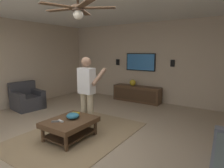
# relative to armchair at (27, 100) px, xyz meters

# --- Properties ---
(ground_plane) EXTENTS (8.97, 8.97, 0.00)m
(ground_plane) POSITION_rel_armchair_xyz_m (-0.79, -2.84, -0.28)
(ground_plane) COLOR tan
(wall_back_tv) EXTENTS (0.10, 6.89, 2.74)m
(wall_back_tv) POSITION_rel_armchair_xyz_m (3.00, -2.84, 1.09)
(wall_back_tv) COLOR #C6B299
(wall_back_tv) RESTS_ON ground
(area_rug) EXTENTS (2.81, 1.99, 0.01)m
(area_rug) POSITION_rel_armchair_xyz_m (-0.58, -2.64, -0.27)
(area_rug) COLOR #9E8460
(area_rug) RESTS_ON ground
(armchair) EXTENTS (0.90, 0.91, 0.82)m
(armchair) POSITION_rel_armchair_xyz_m (0.00, 0.00, 0.00)
(armchair) COLOR #38383D
(armchair) RESTS_ON ground
(coffee_table) EXTENTS (1.00, 0.80, 0.40)m
(coffee_table) POSITION_rel_armchair_xyz_m (-0.78, -2.64, 0.02)
(coffee_table) COLOR #513823
(coffee_table) RESTS_ON ground
(media_console) EXTENTS (0.45, 1.70, 0.55)m
(media_console) POSITION_rel_armchair_xyz_m (2.66, -2.47, -0.00)
(media_console) COLOR #513823
(media_console) RESTS_ON ground
(tv) EXTENTS (0.05, 1.10, 0.62)m
(tv) POSITION_rel_armchair_xyz_m (2.90, -2.47, 1.11)
(tv) COLOR black
(person_standing) EXTENTS (0.53, 0.53, 1.64)m
(person_standing) POSITION_rel_armchair_xyz_m (-0.14, -2.57, 0.65)
(person_standing) COLOR #C6B793
(person_standing) RESTS_ON ground
(bowl) EXTENTS (0.26, 0.26, 0.12)m
(bowl) POSITION_rel_armchair_xyz_m (-0.69, -2.65, 0.18)
(bowl) COLOR teal
(bowl) RESTS_ON coffee_table
(remote_white) EXTENTS (0.07, 0.16, 0.02)m
(remote_white) POSITION_rel_armchair_xyz_m (-0.95, -2.57, 0.13)
(remote_white) COLOR white
(remote_white) RESTS_ON coffee_table
(remote_black) EXTENTS (0.15, 0.11, 0.02)m
(remote_black) POSITION_rel_armchair_xyz_m (-0.57, -2.65, 0.13)
(remote_black) COLOR black
(remote_black) RESTS_ON coffee_table
(remote_grey) EXTENTS (0.13, 0.14, 0.02)m
(remote_grey) POSITION_rel_armchair_xyz_m (-1.02, -2.50, 0.13)
(remote_grey) COLOR slate
(remote_grey) RESTS_ON coffee_table
(book) EXTENTS (0.26, 0.22, 0.04)m
(book) POSITION_rel_armchair_xyz_m (-0.51, -2.51, 0.14)
(book) COLOR gold
(book) RESTS_ON coffee_table
(vase_round) EXTENTS (0.22, 0.22, 0.22)m
(vase_round) POSITION_rel_armchair_xyz_m (2.65, -2.30, 0.38)
(vase_round) COLOR gold
(vase_round) RESTS_ON media_console
(wall_speaker_left) EXTENTS (0.06, 0.12, 0.22)m
(wall_speaker_left) POSITION_rel_armchair_xyz_m (2.92, -3.60, 1.10)
(wall_speaker_left) COLOR black
(wall_speaker_right) EXTENTS (0.06, 0.12, 0.22)m
(wall_speaker_right) POSITION_rel_armchair_xyz_m (2.92, -1.51, 1.07)
(wall_speaker_right) COLOR black
(ceiling_fan) EXTENTS (1.15, 1.15, 0.46)m
(ceiling_fan) POSITION_rel_armchair_xyz_m (-1.02, -3.17, 2.14)
(ceiling_fan) COLOR #4C3828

